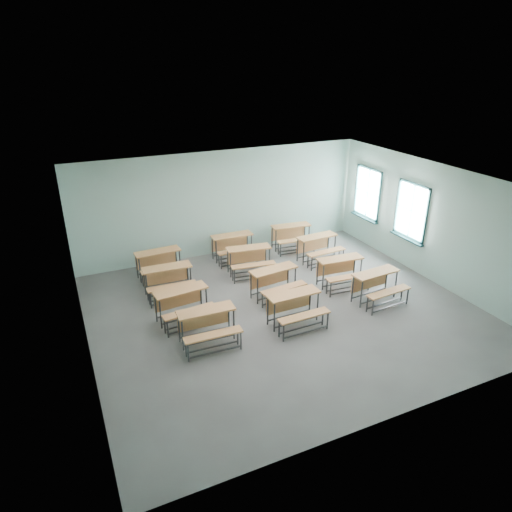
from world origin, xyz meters
The scene contains 13 objects.
room centered at (0.08, 0.03, 1.60)m, with size 9.04×8.04×3.24m.
desk_unit_r0c0 centered at (-2.11, -0.57, 0.52)m, with size 1.27×0.88×0.78m.
desk_unit_r0c1 centered at (-0.04, -0.70, 0.52)m, with size 1.26×0.86×0.78m.
desk_unit_r0c2 centered at (2.37, -0.59, 0.52)m, with size 1.31×0.93×0.78m.
desk_unit_r1c0 centered at (-2.33, 0.54, 0.52)m, with size 1.32×0.95×0.78m.
desk_unit_r1c1 centered at (0.13, 0.64, 0.52)m, with size 1.32×0.96×0.78m.
desk_unit_r1c2 centered at (2.02, 0.50, 0.52)m, with size 1.31×0.93×0.78m.
desk_unit_r2c0 centered at (-2.32, 1.89, 0.52)m, with size 1.27×0.88×0.78m.
desk_unit_r2c1 centered at (0.08, 2.18, 0.52)m, with size 1.35×1.00×0.78m.
desk_unit_r2c2 centered at (2.33, 2.14, 0.52)m, with size 1.30×0.91×0.78m.
desk_unit_r3c0 centered at (-2.29, 2.99, 0.52)m, with size 1.29×0.90×0.78m.
desk_unit_r3c1 centered at (0.03, 3.29, 0.52)m, with size 1.26×0.85×0.78m.
desk_unit_r3c2 centered at (2.04, 3.29, 0.52)m, with size 1.32×0.96×0.78m.
Camera 1 is at (-4.61, -8.54, 5.77)m, focal length 32.00 mm.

